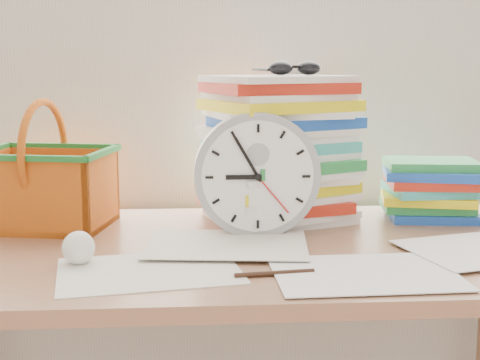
{
  "coord_description": "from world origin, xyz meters",
  "views": [
    {
      "loc": [
        -0.11,
        0.28,
        1.11
      ],
      "look_at": [
        -0.02,
        1.6,
        0.88
      ],
      "focal_mm": 50.0,
      "sensor_mm": 36.0,
      "label": 1
    }
  ],
  "objects_px": {
    "basket": "(45,165)",
    "book_stack": "(430,190)",
    "clock": "(257,174)",
    "desk": "(251,279)",
    "paper_stack": "(280,149)"
  },
  "relations": [
    {
      "from": "desk",
      "to": "paper_stack",
      "type": "height_order",
      "value": "paper_stack"
    },
    {
      "from": "desk",
      "to": "basket",
      "type": "bearing_deg",
      "value": 158.01
    },
    {
      "from": "paper_stack",
      "to": "book_stack",
      "type": "xyz_separation_m",
      "value": [
        0.36,
        -0.02,
        -0.1
      ]
    },
    {
      "from": "clock",
      "to": "basket",
      "type": "height_order",
      "value": "basket"
    },
    {
      "from": "clock",
      "to": "book_stack",
      "type": "relative_size",
      "value": 1.1
    },
    {
      "from": "desk",
      "to": "clock",
      "type": "height_order",
      "value": "clock"
    },
    {
      "from": "book_stack",
      "to": "basket",
      "type": "bearing_deg",
      "value": -178.87
    },
    {
      "from": "clock",
      "to": "book_stack",
      "type": "height_order",
      "value": "clock"
    },
    {
      "from": "clock",
      "to": "basket",
      "type": "bearing_deg",
      "value": 166.43
    },
    {
      "from": "desk",
      "to": "book_stack",
      "type": "relative_size",
      "value": 5.8
    },
    {
      "from": "desk",
      "to": "paper_stack",
      "type": "xyz_separation_m",
      "value": [
        0.09,
        0.21,
        0.24
      ]
    },
    {
      "from": "book_stack",
      "to": "clock",
      "type": "bearing_deg",
      "value": -162.99
    },
    {
      "from": "basket",
      "to": "book_stack",
      "type": "bearing_deg",
      "value": 12.68
    },
    {
      "from": "clock",
      "to": "book_stack",
      "type": "distance_m",
      "value": 0.45
    },
    {
      "from": "paper_stack",
      "to": "basket",
      "type": "xyz_separation_m",
      "value": [
        -0.53,
        -0.03,
        -0.03
      ]
    }
  ]
}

